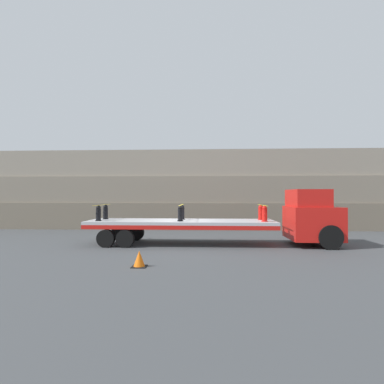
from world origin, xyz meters
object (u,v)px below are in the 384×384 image
at_px(flatbed_trailer, 170,225).
at_px(fire_hydrant_black_far_0, 106,212).
at_px(fire_hydrant_red_near_2, 265,214).
at_px(truck_cab, 313,217).
at_px(fire_hydrant_black_near_0, 98,213).
at_px(traffic_cone, 139,259).
at_px(fire_hydrant_black_far_1, 182,212).
at_px(fire_hydrant_red_far_2, 261,213).
at_px(fire_hydrant_black_near_1, 180,214).

distance_m(flatbed_trailer, fire_hydrant_black_far_0, 3.64).
distance_m(fire_hydrant_black_far_0, fire_hydrant_red_near_2, 8.35).
xyz_separation_m(truck_cab, fire_hydrant_black_near_0, (-10.80, -0.53, 0.20)).
xyz_separation_m(truck_cab, traffic_cone, (-7.72, -4.90, -1.13)).
bearing_deg(fire_hydrant_black_far_0, fire_hydrant_black_far_1, 0.00).
relative_size(flatbed_trailer, fire_hydrant_red_far_2, 12.17).
xyz_separation_m(flatbed_trailer, fire_hydrant_black_far_0, (-3.55, 0.53, 0.60)).
relative_size(fire_hydrant_red_near_2, traffic_cone, 1.37).
bearing_deg(fire_hydrant_red_far_2, truck_cab, -11.86).
xyz_separation_m(flatbed_trailer, fire_hydrant_black_near_0, (-3.55, -0.53, 0.60)).
relative_size(fire_hydrant_black_near_0, fire_hydrant_red_far_2, 1.00).
xyz_separation_m(fire_hydrant_black_near_1, fire_hydrant_red_near_2, (4.14, 0.00, 0.00)).
bearing_deg(fire_hydrant_black_near_0, fire_hydrant_black_far_0, 90.00).
bearing_deg(truck_cab, flatbed_trailer, 180.00).
distance_m(fire_hydrant_black_far_0, fire_hydrant_black_far_1, 4.14).
distance_m(fire_hydrant_black_near_1, fire_hydrant_red_near_2, 4.14).
bearing_deg(fire_hydrant_black_far_0, flatbed_trailer, -8.49).
relative_size(flatbed_trailer, fire_hydrant_black_near_1, 12.17).
bearing_deg(truck_cab, fire_hydrant_red_near_2, -168.14).
distance_m(flatbed_trailer, fire_hydrant_red_near_2, 4.80).
xyz_separation_m(truck_cab, fire_hydrant_red_far_2, (-2.52, 0.53, 0.20)).
xyz_separation_m(fire_hydrant_black_near_0, traffic_cone, (3.09, -4.37, -1.32)).
distance_m(fire_hydrant_black_near_0, fire_hydrant_black_far_1, 4.27).
bearing_deg(fire_hydrant_black_near_1, truck_cab, 4.54).
distance_m(truck_cab, traffic_cone, 9.21).
xyz_separation_m(flatbed_trailer, fire_hydrant_black_near_1, (0.59, -0.53, 0.60)).
height_order(truck_cab, traffic_cone, truck_cab).
bearing_deg(traffic_cone, fire_hydrant_black_far_0, 119.62).
height_order(flatbed_trailer, fire_hydrant_red_far_2, fire_hydrant_red_far_2).
bearing_deg(fire_hydrant_black_near_1, flatbed_trailer, 138.16).
height_order(flatbed_trailer, fire_hydrant_black_near_0, fire_hydrant_black_near_0).
xyz_separation_m(fire_hydrant_red_far_2, traffic_cone, (-5.19, -5.43, -1.32)).
xyz_separation_m(fire_hydrant_black_far_0, fire_hydrant_black_near_1, (4.14, -1.06, 0.00)).
height_order(fire_hydrant_black_far_0, fire_hydrant_black_far_1, same).
bearing_deg(fire_hydrant_black_near_0, fire_hydrant_red_near_2, 0.00).
height_order(fire_hydrant_black_far_0, fire_hydrant_red_near_2, same).
distance_m(fire_hydrant_black_far_1, fire_hydrant_red_far_2, 4.14).
relative_size(truck_cab, fire_hydrant_red_near_2, 3.60).
distance_m(flatbed_trailer, fire_hydrant_black_far_1, 1.00).
bearing_deg(traffic_cone, fire_hydrant_black_near_0, 125.24).
relative_size(fire_hydrant_black_far_0, fire_hydrant_red_far_2, 1.00).
distance_m(fire_hydrant_black_near_0, traffic_cone, 5.51).
relative_size(fire_hydrant_black_near_0, fire_hydrant_black_far_1, 1.00).
bearing_deg(fire_hydrant_black_near_1, traffic_cone, -103.57).
xyz_separation_m(truck_cab, fire_hydrant_red_near_2, (-2.52, -0.53, 0.20)).
xyz_separation_m(fire_hydrant_black_near_0, fire_hydrant_black_far_1, (4.14, 1.06, 0.00)).
bearing_deg(flatbed_trailer, fire_hydrant_red_near_2, -6.39).
xyz_separation_m(truck_cab, fire_hydrant_black_far_0, (-10.80, 0.53, 0.20)).
relative_size(fire_hydrant_black_near_0, fire_hydrant_red_near_2, 1.00).
bearing_deg(fire_hydrant_black_far_1, fire_hydrant_red_near_2, -14.35).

